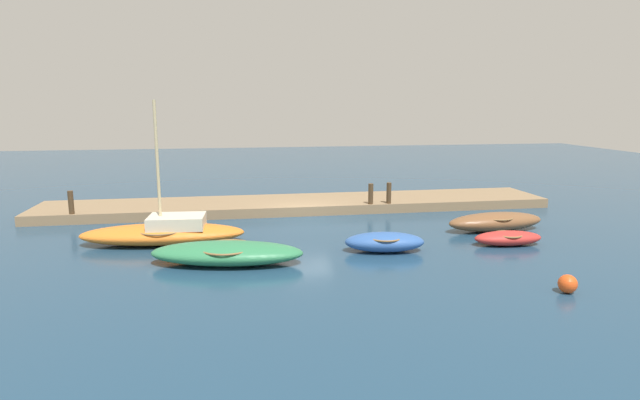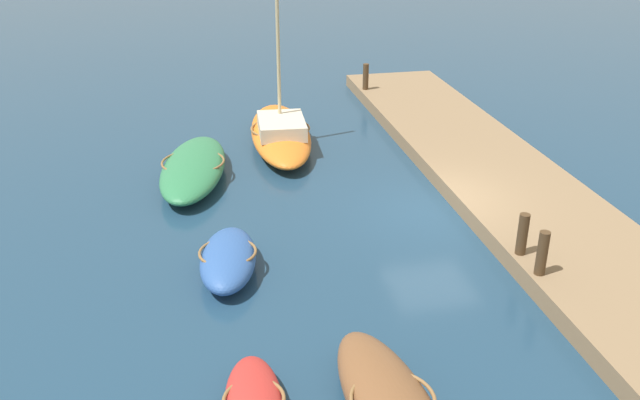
# 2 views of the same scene
# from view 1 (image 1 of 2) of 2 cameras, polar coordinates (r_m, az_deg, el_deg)

# --- Properties ---
(ground_plane) EXTENTS (84.00, 84.00, 0.00)m
(ground_plane) POSITION_cam_1_polar(r_m,az_deg,el_deg) (25.60, -1.57, -2.09)
(ground_plane) COLOR navy
(dock_platform) EXTENTS (26.61, 3.98, 0.48)m
(dock_platform) POSITION_cam_1_polar(r_m,az_deg,el_deg) (28.05, -2.32, -0.47)
(dock_platform) COLOR #846B4C
(dock_platform) RESTS_ON ground_plane
(dinghy_red) EXTENTS (2.80, 1.21, 0.57)m
(dinghy_red) POSITION_cam_1_polar(r_m,az_deg,el_deg) (22.22, 19.74, -3.90)
(dinghy_red) COLOR #B72D28
(dinghy_red) RESTS_ON ground_plane
(sailboat_orange) EXTENTS (6.60, 2.45, 5.71)m
(sailboat_orange) POSITION_cam_1_polar(r_m,az_deg,el_deg) (21.98, -16.50, -3.34)
(sailboat_orange) COLOR orange
(sailboat_orange) RESTS_ON ground_plane
(motorboat_green) EXTENTS (5.61, 2.83, 0.79)m
(motorboat_green) POSITION_cam_1_polar(r_m,az_deg,el_deg) (18.79, -10.05, -5.68)
(motorboat_green) COLOR #2D7A4C
(motorboat_green) RESTS_ON ground_plane
(rowboat_blue) EXTENTS (3.19, 1.77, 0.74)m
(rowboat_blue) POSITION_cam_1_polar(r_m,az_deg,el_deg) (20.19, 7.01, -4.52)
(rowboat_blue) COLOR #2D569E
(rowboat_blue) RESTS_ON ground_plane
(rowboat_brown) EXTENTS (4.56, 1.75, 0.82)m
(rowboat_brown) POSITION_cam_1_polar(r_m,az_deg,el_deg) (24.49, 18.52, -2.23)
(rowboat_brown) COLOR brown
(rowboat_brown) RESTS_ON ground_plane
(mooring_post_west) EXTENTS (0.25, 0.25, 1.08)m
(mooring_post_west) POSITION_cam_1_polar(r_m,az_deg,el_deg) (27.17, 7.49, 0.75)
(mooring_post_west) COLOR #47331E
(mooring_post_west) RESTS_ON dock_platform
(mooring_post_mid_west) EXTENTS (0.25, 0.25, 1.05)m
(mooring_post_mid_west) POSITION_cam_1_polar(r_m,az_deg,el_deg) (26.91, 5.53, 0.67)
(mooring_post_mid_west) COLOR #47331E
(mooring_post_mid_west) RESTS_ON dock_platform
(mooring_post_mid_east) EXTENTS (0.24, 0.24, 1.09)m
(mooring_post_mid_east) POSITION_cam_1_polar(r_m,az_deg,el_deg) (27.01, -25.43, -0.24)
(mooring_post_mid_east) COLOR #47331E
(mooring_post_mid_east) RESTS_ON dock_platform
(marker_buoy) EXTENTS (0.56, 0.56, 0.56)m
(marker_buoy) POSITION_cam_1_polar(r_m,az_deg,el_deg) (17.46, 25.30, -8.23)
(marker_buoy) COLOR #E54C19
(marker_buoy) RESTS_ON ground_plane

